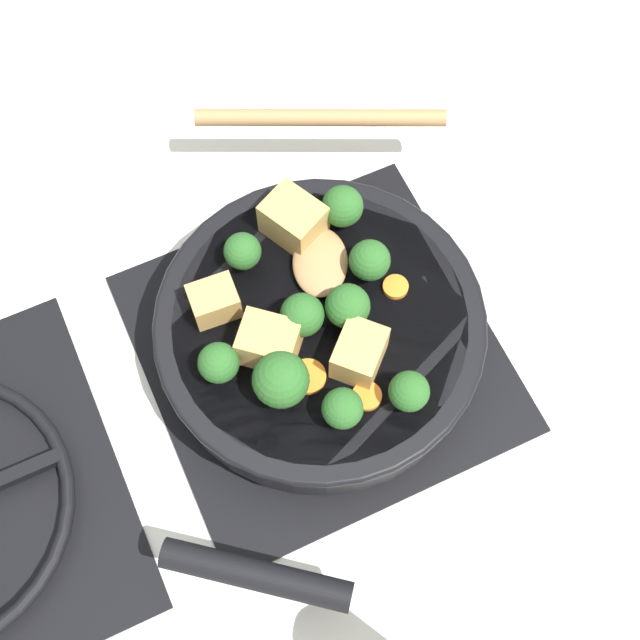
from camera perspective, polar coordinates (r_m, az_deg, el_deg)
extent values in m
plane|color=silver|center=(0.83, 0.00, -2.11)|extent=(2.40, 2.40, 0.00)
cube|color=black|center=(0.82, 0.00, -2.01)|extent=(0.31, 0.31, 0.01)
torus|color=black|center=(0.81, 0.00, -1.59)|extent=(0.24, 0.24, 0.01)
cube|color=black|center=(0.81, 0.00, -1.59)|extent=(0.01, 0.23, 0.01)
cube|color=black|center=(0.81, 0.00, -1.59)|extent=(0.23, 0.01, 0.01)
cylinder|color=black|center=(0.78, 0.00, -0.73)|extent=(0.28, 0.28, 0.05)
cylinder|color=brown|center=(0.78, 0.00, -0.62)|extent=(0.25, 0.25, 0.04)
torus|color=black|center=(0.76, 0.00, -0.12)|extent=(0.29, 0.29, 0.01)
cylinder|color=black|center=(0.71, -4.10, -15.96)|extent=(0.11, 0.13, 0.02)
ellipsoid|color=#A87A4C|center=(0.77, 0.01, 3.73)|extent=(0.08, 0.07, 0.01)
cylinder|color=#A87A4C|center=(0.85, 0.03, 12.82)|extent=(0.11, 0.22, 0.02)
cube|color=tan|center=(0.75, -6.79, 1.20)|extent=(0.03, 0.04, 0.03)
cube|color=tan|center=(0.73, -3.29, -1.45)|extent=(0.06, 0.06, 0.04)
cube|color=tan|center=(0.78, -1.71, 6.44)|extent=(0.06, 0.06, 0.04)
cube|color=tan|center=(0.73, 2.53, -2.13)|extent=(0.06, 0.06, 0.04)
cylinder|color=#709956|center=(0.77, 3.13, 3.17)|extent=(0.01, 0.01, 0.01)
sphere|color=#285B23|center=(0.75, 3.20, 3.84)|extent=(0.04, 0.04, 0.04)
cylinder|color=#709956|center=(0.74, -6.36, -3.26)|extent=(0.01, 0.01, 0.01)
sphere|color=#285B23|center=(0.72, -6.51, -2.74)|extent=(0.03, 0.03, 0.03)
cylinder|color=#709956|center=(0.73, 5.59, -5.04)|extent=(0.01, 0.01, 0.01)
sphere|color=#285B23|center=(0.71, 5.72, -4.57)|extent=(0.03, 0.03, 0.03)
cylinder|color=#709956|center=(0.75, 1.74, 0.25)|extent=(0.01, 0.01, 0.01)
sphere|color=#285B23|center=(0.73, 1.78, 0.90)|extent=(0.04, 0.04, 0.04)
cylinder|color=#709956|center=(0.78, -4.88, 3.78)|extent=(0.01, 0.01, 0.01)
sphere|color=#285B23|center=(0.76, -4.98, 4.41)|extent=(0.03, 0.03, 0.03)
cylinder|color=#709956|center=(0.73, -2.45, -4.46)|extent=(0.01, 0.01, 0.01)
sphere|color=#285B23|center=(0.71, -2.53, -3.84)|extent=(0.05, 0.05, 0.05)
cylinder|color=#709956|center=(0.75, -1.07, -0.40)|extent=(0.01, 0.01, 0.01)
sphere|color=#285B23|center=(0.73, -1.10, 0.22)|extent=(0.04, 0.04, 0.04)
cylinder|color=#709956|center=(0.72, 1.42, -6.13)|extent=(0.01, 0.01, 0.01)
sphere|color=#285B23|center=(0.70, 1.45, -5.67)|extent=(0.03, 0.03, 0.03)
cylinder|color=#709956|center=(0.80, 1.41, 6.56)|extent=(0.01, 0.01, 0.01)
sphere|color=#285B23|center=(0.78, 1.45, 7.29)|extent=(0.04, 0.04, 0.04)
cylinder|color=orange|center=(0.73, 3.01, -4.89)|extent=(0.02, 0.02, 0.01)
cylinder|color=orange|center=(0.73, -0.78, -3.63)|extent=(0.03, 0.03, 0.01)
cylinder|color=orange|center=(0.77, 4.75, 2.32)|extent=(0.02, 0.02, 0.01)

